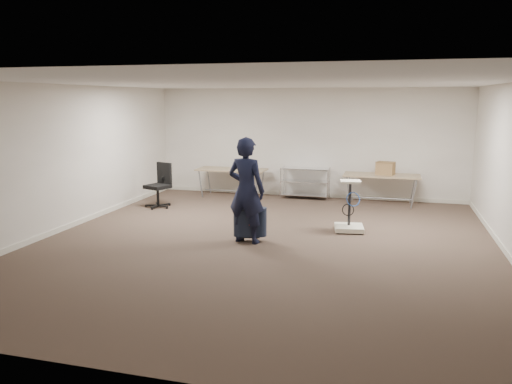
% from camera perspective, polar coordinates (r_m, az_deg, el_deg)
% --- Properties ---
extents(ground, '(9.00, 9.00, 0.00)m').
position_cam_1_polar(ground, '(8.92, 1.01, -5.85)').
color(ground, '#403026').
rests_on(ground, ground).
extents(room_shell, '(8.00, 9.00, 9.00)m').
position_cam_1_polar(room_shell, '(10.21, 2.93, -3.45)').
color(room_shell, beige).
rests_on(room_shell, ground).
extents(folding_table_left, '(1.80, 0.75, 0.73)m').
position_cam_1_polar(folding_table_left, '(13.02, -2.81, 2.43)').
color(folding_table_left, '#9A7E5E').
rests_on(folding_table_left, ground).
extents(folding_table_right, '(1.80, 0.75, 0.73)m').
position_cam_1_polar(folding_table_right, '(12.39, 14.16, 1.70)').
color(folding_table_right, '#9A7E5E').
rests_on(folding_table_right, ground).
extents(wire_shelf, '(1.22, 0.47, 0.80)m').
position_cam_1_polar(wire_shelf, '(12.84, 5.64, 1.21)').
color(wire_shelf, silver).
rests_on(wire_shelf, ground).
extents(person, '(0.76, 0.57, 1.88)m').
position_cam_1_polar(person, '(8.78, -1.11, 0.19)').
color(person, black).
rests_on(person, ground).
extents(suitcase, '(0.42, 0.32, 1.04)m').
position_cam_1_polar(suitcase, '(8.94, -0.68, -3.47)').
color(suitcase, '#152030').
rests_on(suitcase, ground).
extents(office_chair, '(0.63, 0.64, 1.04)m').
position_cam_1_polar(office_chair, '(12.01, -11.00, -0.20)').
color(office_chair, black).
rests_on(office_chair, ground).
extents(equipment_cart, '(0.62, 0.62, 1.00)m').
position_cam_1_polar(equipment_cart, '(9.81, 10.62, -2.94)').
color(equipment_cart, silver).
rests_on(equipment_cart, ground).
extents(cardboard_box, '(0.48, 0.40, 0.31)m').
position_cam_1_polar(cardboard_box, '(12.40, 14.57, 2.65)').
color(cardboard_box, '#976546').
rests_on(cardboard_box, folding_table_right).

